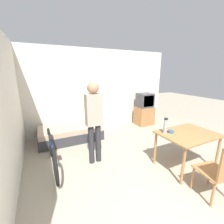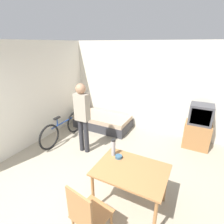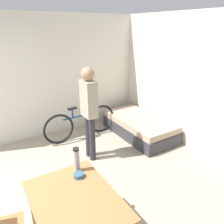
{
  "view_description": "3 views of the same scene",
  "coord_description": "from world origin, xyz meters",
  "px_view_note": "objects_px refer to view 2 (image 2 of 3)",
  "views": [
    {
      "loc": [
        -1.77,
        -0.89,
        1.96
      ],
      "look_at": [
        -0.32,
        2.08,
        1.08
      ],
      "focal_mm": 24.0,
      "sensor_mm": 36.0,
      "label": 1
    },
    {
      "loc": [
        1.62,
        -1.15,
        2.62
      ],
      "look_at": [
        -0.18,
        2.33,
        1.07
      ],
      "focal_mm": 28.0,
      "sensor_mm": 36.0,
      "label": 2
    },
    {
      "loc": [
        2.56,
        0.36,
        2.41
      ],
      "look_at": [
        -0.32,
        2.16,
        1.08
      ],
      "focal_mm": 35.0,
      "sensor_mm": 36.0,
      "label": 3
    }
  ],
  "objects_px": {
    "daybed": "(103,121)",
    "wooden_chair": "(86,214)",
    "tv": "(198,128)",
    "person_standing": "(82,113)",
    "dining_table": "(131,174)",
    "bicycle": "(63,128)",
    "thermos_flask": "(113,147)",
    "mate_bowl": "(119,157)"
  },
  "relations": [
    {
      "from": "tv",
      "to": "wooden_chair",
      "type": "distance_m",
      "value": 3.57
    },
    {
      "from": "dining_table",
      "to": "mate_bowl",
      "type": "xyz_separation_m",
      "value": [
        -0.3,
        0.17,
        0.12
      ]
    },
    {
      "from": "daybed",
      "to": "wooden_chair",
      "type": "xyz_separation_m",
      "value": [
        1.63,
        -3.24,
        0.33
      ]
    },
    {
      "from": "daybed",
      "to": "tv",
      "type": "distance_m",
      "value": 2.84
    },
    {
      "from": "dining_table",
      "to": "thermos_flask",
      "type": "relative_size",
      "value": 3.56
    },
    {
      "from": "bicycle",
      "to": "thermos_flask",
      "type": "xyz_separation_m",
      "value": [
        2.1,
        -0.98,
        0.58
      ]
    },
    {
      "from": "tv",
      "to": "bicycle",
      "type": "xyz_separation_m",
      "value": [
        -3.41,
        -1.35,
        -0.21
      ]
    },
    {
      "from": "bicycle",
      "to": "daybed",
      "type": "bearing_deg",
      "value": 63.55
    },
    {
      "from": "daybed",
      "to": "thermos_flask",
      "type": "bearing_deg",
      "value": -55.7
    },
    {
      "from": "tv",
      "to": "dining_table",
      "type": "distance_m",
      "value": 2.69
    },
    {
      "from": "dining_table",
      "to": "wooden_chair",
      "type": "bearing_deg",
      "value": -109.4
    },
    {
      "from": "bicycle",
      "to": "person_standing",
      "type": "height_order",
      "value": "person_standing"
    },
    {
      "from": "dining_table",
      "to": "thermos_flask",
      "type": "bearing_deg",
      "value": 153.43
    },
    {
      "from": "wooden_chair",
      "to": "mate_bowl",
      "type": "xyz_separation_m",
      "value": [
        -0.01,
        1.01,
        0.24
      ]
    },
    {
      "from": "dining_table",
      "to": "bicycle",
      "type": "height_order",
      "value": "bicycle"
    },
    {
      "from": "person_standing",
      "to": "thermos_flask",
      "type": "xyz_separation_m",
      "value": [
        1.23,
        -0.78,
        -0.12
      ]
    },
    {
      "from": "mate_bowl",
      "to": "thermos_flask",
      "type": "bearing_deg",
      "value": 163.25
    },
    {
      "from": "tv",
      "to": "mate_bowl",
      "type": "distance_m",
      "value": 2.66
    },
    {
      "from": "daybed",
      "to": "dining_table",
      "type": "height_order",
      "value": "dining_table"
    },
    {
      "from": "tv",
      "to": "person_standing",
      "type": "relative_size",
      "value": 0.68
    },
    {
      "from": "wooden_chair",
      "to": "person_standing",
      "type": "height_order",
      "value": "person_standing"
    },
    {
      "from": "daybed",
      "to": "dining_table",
      "type": "bearing_deg",
      "value": -51.43
    },
    {
      "from": "bicycle",
      "to": "thermos_flask",
      "type": "height_order",
      "value": "thermos_flask"
    },
    {
      "from": "bicycle",
      "to": "mate_bowl",
      "type": "xyz_separation_m",
      "value": [
        2.23,
        -1.02,
        0.43
      ]
    },
    {
      "from": "bicycle",
      "to": "thermos_flask",
      "type": "distance_m",
      "value": 2.39
    },
    {
      "from": "tv",
      "to": "bicycle",
      "type": "bearing_deg",
      "value": -158.49
    },
    {
      "from": "tv",
      "to": "wooden_chair",
      "type": "relative_size",
      "value": 1.22
    },
    {
      "from": "daybed",
      "to": "tv",
      "type": "bearing_deg",
      "value": 2.66
    },
    {
      "from": "person_standing",
      "to": "thermos_flask",
      "type": "relative_size",
      "value": 5.58
    },
    {
      "from": "daybed",
      "to": "tv",
      "type": "relative_size",
      "value": 1.49
    },
    {
      "from": "tv",
      "to": "wooden_chair",
      "type": "bearing_deg",
      "value": -109.3
    },
    {
      "from": "tv",
      "to": "wooden_chair",
      "type": "height_order",
      "value": "tv"
    },
    {
      "from": "daybed",
      "to": "wooden_chair",
      "type": "distance_m",
      "value": 3.64
    },
    {
      "from": "tv",
      "to": "person_standing",
      "type": "height_order",
      "value": "person_standing"
    },
    {
      "from": "tv",
      "to": "mate_bowl",
      "type": "relative_size",
      "value": 10.01
    },
    {
      "from": "thermos_flask",
      "to": "daybed",
      "type": "bearing_deg",
      "value": 124.3
    },
    {
      "from": "tv",
      "to": "dining_table",
      "type": "height_order",
      "value": "tv"
    },
    {
      "from": "tv",
      "to": "mate_bowl",
      "type": "xyz_separation_m",
      "value": [
        -1.19,
        -2.37,
        0.22
      ]
    },
    {
      "from": "person_standing",
      "to": "dining_table",
      "type": "bearing_deg",
      "value": -31.03
    },
    {
      "from": "bicycle",
      "to": "dining_table",
      "type": "bearing_deg",
      "value": -25.32
    },
    {
      "from": "person_standing",
      "to": "thermos_flask",
      "type": "bearing_deg",
      "value": -32.48
    },
    {
      "from": "mate_bowl",
      "to": "dining_table",
      "type": "bearing_deg",
      "value": -30.16
    }
  ]
}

